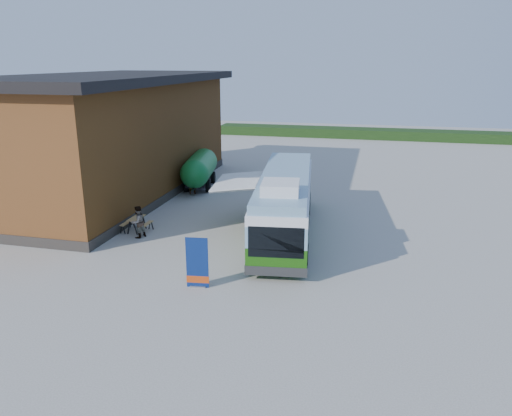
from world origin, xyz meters
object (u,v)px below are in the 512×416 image
(bus, at_px, (285,202))
(picnic_table, at_px, (136,221))
(banner, at_px, (197,267))
(person_b, at_px, (138,222))
(person_a, at_px, (192,181))
(slurry_tanker, at_px, (200,168))

(bus, relative_size, picnic_table, 8.83)
(bus, relative_size, banner, 5.85)
(banner, relative_size, picnic_table, 1.51)
(picnic_table, bearing_deg, person_b, -56.75)
(banner, distance_m, person_a, 13.94)
(banner, height_order, picnic_table, banner)
(picnic_table, distance_m, person_b, 0.96)
(slurry_tanker, bearing_deg, person_b, -97.94)
(banner, relative_size, slurry_tanker, 0.33)
(person_b, height_order, slurry_tanker, slurry_tanker)
(person_b, xyz_separation_m, slurry_tanker, (-0.49, 10.20, 0.53))
(banner, height_order, slurry_tanker, slurry_tanker)
(person_a, distance_m, person_b, 8.41)
(banner, bearing_deg, picnic_table, 127.25)
(bus, distance_m, person_b, 7.23)
(person_a, bearing_deg, banner, -87.82)
(bus, bearing_deg, person_a, 131.97)
(banner, height_order, person_a, banner)
(person_a, xyz_separation_m, person_b, (0.36, -8.40, -0.04))
(banner, distance_m, picnic_table, 7.49)
(picnic_table, relative_size, person_b, 0.84)
(bus, relative_size, person_b, 7.40)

